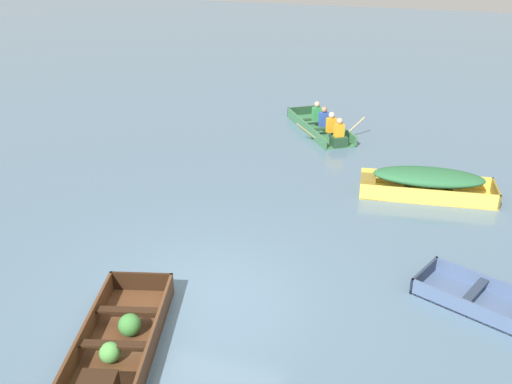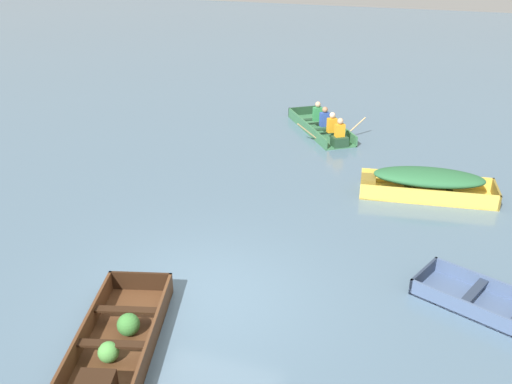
{
  "view_description": "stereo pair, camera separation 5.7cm",
  "coord_description": "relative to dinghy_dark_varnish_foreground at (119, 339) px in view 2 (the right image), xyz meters",
  "views": [
    {
      "loc": [
        3.46,
        -7.68,
        6.09
      ],
      "look_at": [
        -0.27,
        3.83,
        0.35
      ],
      "focal_mm": 40.0,
      "sensor_mm": 36.0,
      "label": 1
    },
    {
      "loc": [
        3.52,
        -7.66,
        6.09
      ],
      "look_at": [
        -0.27,
        3.83,
        0.35
      ],
      "focal_mm": 40.0,
      "sensor_mm": 36.0,
      "label": 2
    }
  ],
  "objects": [
    {
      "name": "ground_plane",
      "position": [
        0.76,
        1.6,
        -0.15
      ],
      "size": [
        80.0,
        80.0,
        0.0
      ],
      "primitive_type": "plane",
      "color": "slate"
    },
    {
      "name": "skiff_slate_blue_mid_moored",
      "position": [
        5.82,
        2.78,
        -0.05
      ],
      "size": [
        2.96,
        2.03,
        0.31
      ],
      "color": "#475B7F",
      "rests_on": "ground"
    },
    {
      "name": "rowboat_green_with_crew",
      "position": [
        0.93,
        10.94,
        0.07
      ],
      "size": [
        2.82,
        3.36,
        0.89
      ],
      "color": "#387047",
      "rests_on": "ground"
    },
    {
      "name": "dinghy_dark_varnish_foreground",
      "position": [
        0.0,
        0.0,
        0.0
      ],
      "size": [
        1.84,
        3.01,
        0.41
      ],
      "color": "#4C2D19",
      "rests_on": "ground"
    },
    {
      "name": "skiff_yellow_near_moored",
      "position": [
        4.27,
        7.23,
        0.25
      ],
      "size": [
        3.33,
        1.44,
        0.68
      ],
      "color": "#E5BC47",
      "rests_on": "ground"
    }
  ]
}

